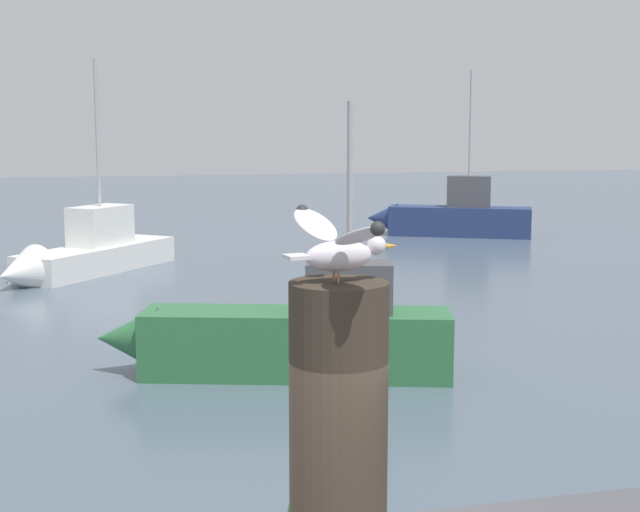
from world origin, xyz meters
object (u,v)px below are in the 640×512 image
(seagull, at_px, (340,245))
(boat_green, at_px, (279,337))
(boat_white, at_px, (82,254))
(boat_navy, at_px, (449,216))
(mooring_post, at_px, (338,444))

(seagull, height_order, boat_green, boat_green)
(boat_green, distance_m, boat_white, 9.56)
(seagull, xyz_separation_m, boat_navy, (9.68, 22.60, -2.29))
(mooring_post, bearing_deg, boat_navy, 66.80)
(boat_navy, bearing_deg, boat_white, -155.75)
(seagull, xyz_separation_m, boat_white, (-1.11, 17.74, -2.42))
(mooring_post, xyz_separation_m, boat_navy, (9.69, 22.60, -1.62))
(boat_white, bearing_deg, boat_navy, 24.25)
(mooring_post, distance_m, boat_navy, 24.64)
(seagull, distance_m, boat_white, 17.94)
(boat_navy, bearing_deg, boat_green, -120.14)
(boat_green, distance_m, boat_navy, 16.25)
(boat_green, bearing_deg, boat_navy, 59.86)
(boat_green, bearing_deg, seagull, -100.11)
(seagull, height_order, boat_white, boat_white)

